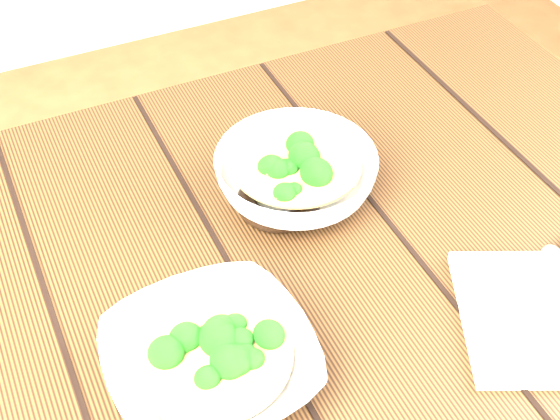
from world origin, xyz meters
name	(u,v)px	position (x,y,z in m)	size (l,w,h in m)	color
table	(261,346)	(0.00, 0.00, 0.63)	(1.20, 0.80, 0.75)	#392510
soup_bowl_front	(211,360)	(-0.09, -0.09, 0.78)	(0.21, 0.21, 0.06)	silver
soup_bowl_back	(296,174)	(0.10, 0.11, 0.78)	(0.22, 0.22, 0.07)	silver
trivet	(279,200)	(0.07, 0.10, 0.76)	(0.10, 0.10, 0.03)	black
spoon_left	(554,284)	(0.29, -0.15, 0.76)	(0.12, 0.15, 0.01)	#A09D8D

